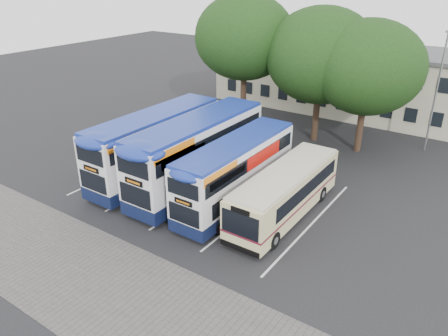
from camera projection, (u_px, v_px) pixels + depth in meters
ground at (210, 249)px, 22.08m from camera, size 120.00×120.00×0.00m
paving_strip at (108, 288)px, 19.37m from camera, size 40.00×6.00×0.01m
bay_lines at (209, 191)px, 27.75m from camera, size 14.12×11.00×0.01m
depot_building at (380, 82)px, 40.94m from camera, size 32.40×8.40×6.20m
lamp_post at (437, 86)px, 31.80m from camera, size 0.25×1.05×9.06m
tree_left at (244, 37)px, 35.25m from camera, size 8.11×8.11×11.27m
tree_mid at (321, 55)px, 33.20m from camera, size 8.59×8.59×10.51m
tree_right at (368, 67)px, 31.22m from camera, size 8.02×8.02×9.86m
bus_dd_left at (156, 143)px, 28.73m from camera, size 2.59×10.70×4.46m
bus_dd_mid at (198, 151)px, 27.19m from camera, size 2.68×11.06×4.61m
bus_dd_right at (237, 170)px, 25.38m from camera, size 2.35×9.67×4.03m
bus_single at (286, 190)px, 24.48m from camera, size 2.40×9.44×2.81m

